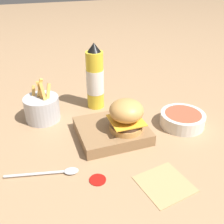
{
  "coord_description": "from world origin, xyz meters",
  "views": [
    {
      "loc": [
        0.23,
        0.71,
        0.48
      ],
      "look_at": [
        0.01,
        0.07,
        0.09
      ],
      "focal_mm": 42.0,
      "sensor_mm": 36.0,
      "label": 1
    }
  ],
  "objects_px": {
    "ketchup_bottle": "(94,79)",
    "side_bowl": "(182,119)",
    "spoon": "(56,172)",
    "fries_basket": "(42,108)",
    "burger": "(126,115)",
    "serving_board": "(112,131)"
  },
  "relations": [
    {
      "from": "ketchup_bottle",
      "to": "spoon",
      "type": "height_order",
      "value": "ketchup_bottle"
    },
    {
      "from": "ketchup_bottle",
      "to": "side_bowl",
      "type": "xyz_separation_m",
      "value": [
        -0.24,
        0.22,
        -0.09
      ]
    },
    {
      "from": "serving_board",
      "to": "burger",
      "type": "distance_m",
      "value": 0.08
    },
    {
      "from": "burger",
      "to": "serving_board",
      "type": "bearing_deg",
      "value": -41.7
    },
    {
      "from": "burger",
      "to": "fries_basket",
      "type": "height_order",
      "value": "fries_basket"
    },
    {
      "from": "ketchup_bottle",
      "to": "spoon",
      "type": "distance_m",
      "value": 0.39
    },
    {
      "from": "serving_board",
      "to": "burger",
      "type": "bearing_deg",
      "value": 138.3
    },
    {
      "from": "side_bowl",
      "to": "spoon",
      "type": "xyz_separation_m",
      "value": [
        0.43,
        0.09,
        -0.02
      ]
    },
    {
      "from": "spoon",
      "to": "ketchup_bottle",
      "type": "bearing_deg",
      "value": 70.6
    },
    {
      "from": "ketchup_bottle",
      "to": "side_bowl",
      "type": "height_order",
      "value": "ketchup_bottle"
    },
    {
      "from": "spoon",
      "to": "side_bowl",
      "type": "bearing_deg",
      "value": 24.65
    },
    {
      "from": "burger",
      "to": "side_bowl",
      "type": "bearing_deg",
      "value": -176.74
    },
    {
      "from": "fries_basket",
      "to": "side_bowl",
      "type": "distance_m",
      "value": 0.47
    },
    {
      "from": "serving_board",
      "to": "spoon",
      "type": "height_order",
      "value": "serving_board"
    },
    {
      "from": "burger",
      "to": "side_bowl",
      "type": "distance_m",
      "value": 0.22
    },
    {
      "from": "side_bowl",
      "to": "spoon",
      "type": "relative_size",
      "value": 0.78
    },
    {
      "from": "serving_board",
      "to": "ketchup_bottle",
      "type": "bearing_deg",
      "value": -91.06
    },
    {
      "from": "fries_basket",
      "to": "spoon",
      "type": "distance_m",
      "value": 0.29
    },
    {
      "from": "side_bowl",
      "to": "fries_basket",
      "type": "bearing_deg",
      "value": -23.91
    },
    {
      "from": "fries_basket",
      "to": "burger",
      "type": "bearing_deg",
      "value": 137.93
    },
    {
      "from": "ketchup_bottle",
      "to": "fries_basket",
      "type": "bearing_deg",
      "value": 8.78
    },
    {
      "from": "side_bowl",
      "to": "ketchup_bottle",
      "type": "bearing_deg",
      "value": -43.08
    }
  ]
}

